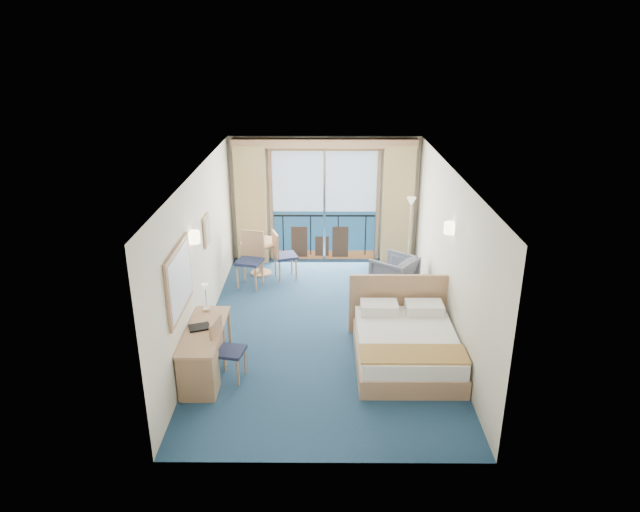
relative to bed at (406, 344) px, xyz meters
The scene contains 22 objects.
floor 1.62m from the bed, 140.45° to the left, with size 6.50×6.50×0.00m, color navy.
room_walls 2.18m from the bed, 140.45° to the left, with size 4.04×6.54×2.72m.
balcony_door 4.49m from the bed, 106.27° to the left, with size 2.36×0.03×2.52m.
curtain_left 5.04m from the bed, 124.22° to the left, with size 0.65×0.22×2.55m, color tan.
curtain_right 4.21m from the bed, 85.48° to the left, with size 0.65×0.22×2.55m, color tan.
pelmet 4.87m from the bed, 106.61° to the left, with size 3.80×0.25×0.18m, color tan.
mirror 3.47m from the bed, behind, with size 0.05×1.25×0.95m.
wall_print 3.75m from the bed, 155.41° to the left, with size 0.04×0.42×0.52m.
sconce_left 3.55m from the bed, behind, with size 0.18×0.18×0.18m, color #FAEAAF.
sconce_right 1.92m from the bed, 50.45° to the left, with size 0.18×0.18×0.18m, color #FAEAAF.
bed is the anchor object (origin of this frame).
nightstand 1.25m from the bed, 65.58° to the left, with size 0.47×0.45×0.61m, color #9B7952.
phone 1.30m from the bed, 63.73° to the left, with size 0.17×0.13×0.07m, color beige.
armchair 2.61m from the bed, 87.31° to the left, with size 0.73×0.75×0.68m, color #4A505A.
floor_lamp 3.89m from the bed, 81.59° to the left, with size 0.21×0.21×1.54m.
desk 3.05m from the bed, 165.74° to the right, with size 0.52×1.52×0.71m.
desk_chair 2.71m from the bed, 169.88° to the right, with size 0.47×0.47×0.93m.
folder 3.08m from the bed, behind, with size 0.30×0.22×0.03m, color black.
desk_lamp 3.13m from the bed, behind, with size 0.11×0.11×0.42m.
round_table 4.25m from the bed, 126.91° to the left, with size 0.78×0.78×0.71m.
table_chair_a 3.79m from the bed, 123.66° to the left, with size 0.55×0.54×1.00m.
table_chair_b 3.92m from the bed, 133.04° to the left, with size 0.57×0.58×1.09m.
Camera 1 is at (-0.02, -8.55, 4.66)m, focal length 32.00 mm.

